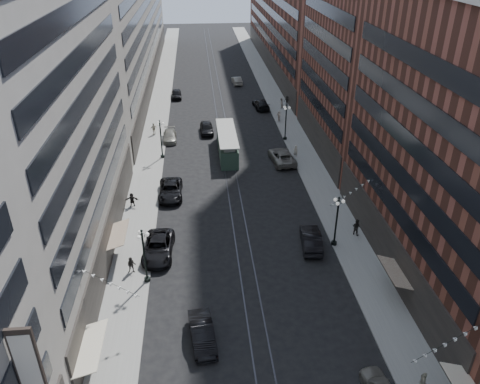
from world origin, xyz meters
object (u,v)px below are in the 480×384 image
object	(u,v)px
car_2	(158,248)
lamppost_sw_far	(144,254)
lamppost_se_mid	(286,121)
car_9	(176,94)
car_12	(261,104)
pedestrian_2	(132,265)
pedestrian_7	(356,227)
car_14	(237,81)
car_7	(171,190)
pedestrian_5	(132,200)
car_10	(311,239)
lamppost_sw_mid	(161,138)
lamppost_se_far	(337,220)
streetcar	(227,144)
pedestrian_extra_2	(281,103)
pedestrian_4	(423,383)
car_13	(207,128)
pedestrian_6	(154,129)
car_8	(170,136)
pedestrian_extra_1	(279,116)
pedestrian_8	(296,151)
pedestrian_9	(287,100)
car_11	(282,156)
car_5	(202,333)

from	to	relation	value
car_2	lamppost_sw_far	bearing A→B (deg)	-98.17
lamppost_se_mid	car_9	bearing A→B (deg)	126.90
lamppost_se_mid	car_12	world-z (taller)	lamppost_se_mid
pedestrian_2	pedestrian_7	bearing A→B (deg)	9.67
car_14	pedestrian_7	size ratio (longest dim) A/B	2.68
car_7	pedestrian_7	distance (m)	22.09
car_14	pedestrian_5	distance (m)	52.25
car_9	car_10	xyz separation A→B (m)	(14.73, -50.78, 0.07)
car_10	car_14	xyz separation A→B (m)	(-2.30, 59.25, -0.07)
car_2	car_7	distance (m)	11.79
lamppost_sw_mid	lamppost_se_far	distance (m)	29.45
streetcar	car_2	distance (m)	25.21
streetcar	car_14	xyz separation A→B (m)	(4.50, 35.44, -0.68)
streetcar	pedestrian_extra_2	xyz separation A→B (m)	(11.09, 18.88, -0.43)
pedestrian_4	pedestrian_5	distance (m)	35.36
pedestrian_2	car_13	distance (m)	35.54
lamppost_sw_far	pedestrian_6	size ratio (longest dim) A/B	2.98
car_8	pedestrian_extra_1	distance (m)	19.23
pedestrian_2	pedestrian_8	xyz separation A→B (m)	(20.18, 24.14, 0.01)
pedestrian_8	pedestrian_9	xyz separation A→B (m)	(2.95, 22.84, -0.01)
pedestrian_extra_1	lamppost_sw_mid	bearing A→B (deg)	-64.00
pedestrian_4	car_14	distance (m)	77.17
car_14	car_12	bearing A→B (deg)	96.01
lamppost_sw_mid	lamppost_se_far	size ratio (longest dim) A/B	1.00
car_12	car_13	distance (m)	15.20
lamppost_se_far	car_8	xyz separation A→B (m)	(-17.60, 29.50, -2.38)
pedestrian_4	pedestrian_8	world-z (taller)	pedestrian_4
lamppost_sw_mid	car_2	size ratio (longest dim) A/B	0.90
pedestrian_2	car_11	world-z (taller)	pedestrian_2
pedestrian_4	pedestrian_7	distance (m)	19.29
lamppost_sw_mid	car_12	bearing A→B (deg)	50.53
car_11	pedestrian_extra_1	size ratio (longest dim) A/B	3.74
car_2	car_12	xyz separation A→B (m)	(15.88, 43.18, -0.02)
lamppost_se_far	pedestrian_8	size ratio (longest dim) A/B	3.27
car_11	pedestrian_8	size ratio (longest dim) A/B	3.72
lamppost_sw_far	pedestrian_8	size ratio (longest dim) A/B	3.27
lamppost_sw_far	pedestrian_2	world-z (taller)	lamppost_sw_far
lamppost_se_far	pedestrian_2	distance (m)	20.17
car_10	pedestrian_4	bearing A→B (deg)	108.21
lamppost_sw_mid	pedestrian_9	size ratio (longest dim) A/B	3.31
lamppost_se_far	car_9	distance (m)	53.67
pedestrian_extra_1	pedestrian_8	bearing A→B (deg)	-9.54
car_14	pedestrian_extra_2	bearing A→B (deg)	107.18
lamppost_se_far	car_5	xyz separation A→B (m)	(-13.57, -11.57, -2.28)
car_10	pedestrian_8	size ratio (longest dim) A/B	3.14
lamppost_sw_far	car_11	bearing A→B (deg)	55.59
streetcar	pedestrian_7	bearing A→B (deg)	-61.84
car_9	pedestrian_4	bearing A→B (deg)	-77.69
lamppost_se_mid	car_9	world-z (taller)	lamppost_se_mid
car_13	pedestrian_9	distance (m)	19.53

